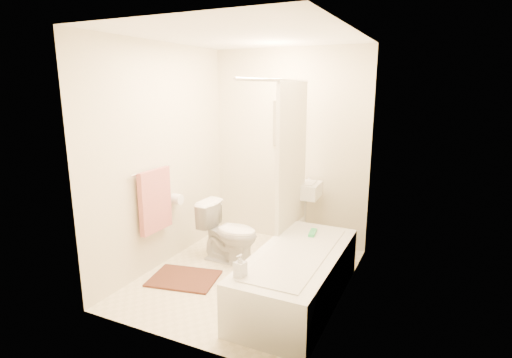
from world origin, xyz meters
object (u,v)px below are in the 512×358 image
at_px(toilet, 229,233).
at_px(sink, 300,213).
at_px(bath_mat, 184,278).
at_px(bathtub, 297,276).
at_px(soap_bottle, 240,266).

height_order(toilet, sink, sink).
bearing_deg(bath_mat, toilet, 71.86).
bearing_deg(bathtub, soap_bottle, -112.39).
relative_size(sink, soap_bottle, 4.94).
relative_size(toilet, soap_bottle, 3.70).
distance_m(bath_mat, soap_bottle, 1.19).
height_order(bath_mat, soap_bottle, soap_bottle).
distance_m(toilet, bathtub, 1.10).
xyz_separation_m(toilet, sink, (0.60, 0.67, 0.12)).
relative_size(bathtub, soap_bottle, 8.95).
xyz_separation_m(sink, soap_bottle, (0.13, -1.78, 0.10)).
height_order(toilet, bath_mat, toilet).
bearing_deg(bath_mat, soap_bottle, -28.74).
bearing_deg(soap_bottle, bathtub, 67.61).
bearing_deg(soap_bottle, bath_mat, 151.26).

